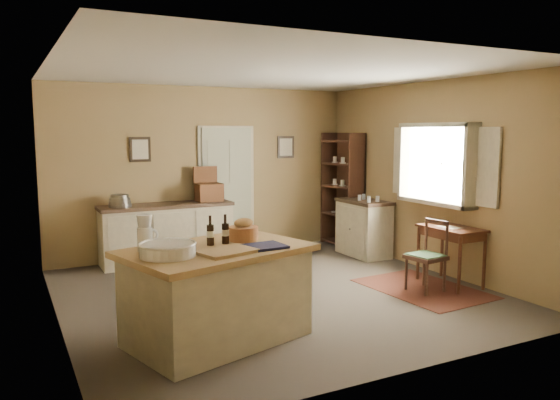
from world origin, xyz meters
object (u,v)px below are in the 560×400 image
at_px(work_island, 216,292).
at_px(desk_chair, 426,257).
at_px(writing_desk, 451,235).
at_px(right_cabinet, 364,227).
at_px(shelving_unit, 344,190).
at_px(sideboard, 168,231).

relative_size(work_island, desk_chair, 2.22).
xyz_separation_m(writing_desk, right_cabinet, (-0.00, 1.91, -0.21)).
distance_m(work_island, shelving_unit, 4.74).
bearing_deg(desk_chair, work_island, 179.40).
bearing_deg(desk_chair, writing_desk, 2.64).
bearing_deg(shelving_unit, right_cabinet, -100.80).
bearing_deg(work_island, writing_desk, -8.74).
height_order(work_island, sideboard, work_island).
relative_size(writing_desk, desk_chair, 0.94).
height_order(writing_desk, right_cabinet, right_cabinet).
bearing_deg(writing_desk, work_island, -173.16).
height_order(sideboard, writing_desk, sideboard).
distance_m(sideboard, writing_desk, 4.13).
height_order(sideboard, right_cabinet, sideboard).
distance_m(writing_desk, right_cabinet, 1.92).
distance_m(sideboard, shelving_unit, 3.14).
height_order(desk_chair, right_cabinet, right_cabinet).
xyz_separation_m(work_island, shelving_unit, (3.54, 3.11, 0.50)).
bearing_deg(work_island, desk_chair, -9.21).
bearing_deg(shelving_unit, desk_chair, -103.01).
relative_size(work_island, writing_desk, 2.35).
relative_size(work_island, shelving_unit, 0.98).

